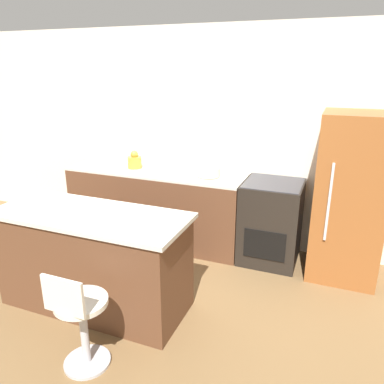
% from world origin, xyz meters
% --- Properties ---
extents(ground_plane, '(14.00, 14.00, 0.00)m').
position_xyz_m(ground_plane, '(0.00, 0.00, 0.00)').
color(ground_plane, brown).
extents(wall_back, '(8.00, 0.06, 2.60)m').
position_xyz_m(wall_back, '(0.00, 0.70, 1.30)').
color(wall_back, silver).
rests_on(wall_back, ground_plane).
extents(back_counter, '(2.24, 0.65, 0.93)m').
position_xyz_m(back_counter, '(-0.34, 0.34, 0.46)').
color(back_counter, brown).
rests_on(back_counter, ground_plane).
extents(kitchen_island, '(1.76, 0.72, 0.92)m').
position_xyz_m(kitchen_island, '(-0.23, -1.13, 0.46)').
color(kitchen_island, brown).
rests_on(kitchen_island, ground_plane).
extents(oven_range, '(0.64, 0.66, 0.93)m').
position_xyz_m(oven_range, '(1.11, 0.34, 0.46)').
color(oven_range, black).
rests_on(oven_range, ground_plane).
extents(refrigerator, '(0.68, 0.71, 1.73)m').
position_xyz_m(refrigerator, '(1.89, 0.32, 0.86)').
color(refrigerator, '#995628').
rests_on(refrigerator, ground_plane).
extents(stool_chair, '(0.39, 0.39, 0.83)m').
position_xyz_m(stool_chair, '(0.14, -1.82, 0.41)').
color(stool_chair, '#B7B7BC').
rests_on(stool_chair, ground_plane).
extents(kettle, '(0.18, 0.18, 0.22)m').
position_xyz_m(kettle, '(-0.61, 0.32, 1.02)').
color(kettle, '#B29333').
rests_on(kettle, back_counter).
extents(mixing_bowl, '(0.27, 0.27, 0.10)m').
position_xyz_m(mixing_bowl, '(0.36, 0.32, 0.98)').
color(mixing_bowl, beige).
rests_on(mixing_bowl, back_counter).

